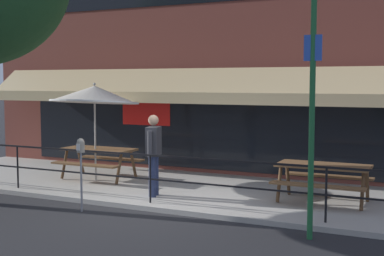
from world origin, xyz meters
The scene contains 10 objects.
ground_plane centered at (0.00, 0.00, 0.00)m, with size 120.00×120.00×0.00m, color #232326.
patio_deck centered at (0.00, 2.00, 0.05)m, with size 15.00×4.00×0.10m, color #ADA89E.
restaurant_building centered at (0.00, 4.22, 3.70)m, with size 15.00×1.60×7.46m.
patio_railing centered at (0.00, 0.30, 0.80)m, with size 13.84×0.04×0.97m.
picnic_table_left centered at (-2.45, 2.00, 0.71)m, with size 1.80×1.42×0.76m.
picnic_table_centre centered at (3.09, 1.80, 0.71)m, with size 1.80×1.42×0.76m.
patio_umbrella_left centered at (-2.45, 1.87, 2.18)m, with size 2.14×2.14×2.38m.
pedestrian_walking centered at (-0.25, 0.88, 1.06)m, with size 0.32×0.61×1.71m.
parking_meter_near centered at (-1.03, -0.55, 1.15)m, with size 0.15×0.16×1.42m.
street_sign_pole centered at (3.36, -0.45, 2.15)m, with size 0.28×0.09×4.19m.
Camera 1 is at (5.26, -8.76, 2.50)m, focal length 50.00 mm.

